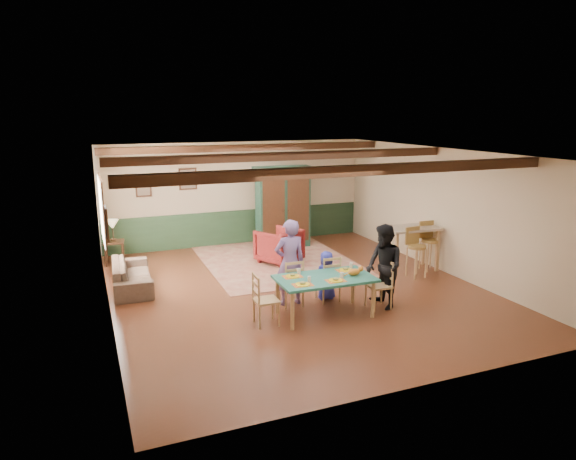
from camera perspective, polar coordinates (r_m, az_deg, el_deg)
name	(u,v)px	position (r m, az deg, el deg)	size (l,w,h in m)	color
floor	(296,289)	(10.28, 0.91, -6.62)	(8.00, 8.00, 0.00)	#4D2315
wall_back	(238,193)	(13.62, -5.62, 4.06)	(7.00, 0.02, 2.70)	beige
wall_left	(105,240)	(9.17, -19.67, -1.02)	(0.02, 8.00, 2.70)	beige
wall_right	(444,211)	(11.69, 16.96, 2.08)	(0.02, 8.00, 2.70)	beige
ceiling	(297,153)	(9.71, 0.96, 8.56)	(7.00, 8.00, 0.02)	silver
wainscot_back	(239,227)	(13.77, -5.52, 0.35)	(6.95, 0.03, 0.90)	#1D3521
ceiling_beam_front	(357,170)	(7.66, 7.70, 6.58)	(6.95, 0.16, 0.16)	black
ceiling_beam_mid	(289,156)	(10.09, 0.07, 8.22)	(6.95, 0.16, 0.16)	black
ceiling_beam_back	(248,148)	(12.53, -4.44, 9.11)	(6.95, 0.16, 0.16)	black
window_left	(101,210)	(10.79, -20.01, 2.06)	(0.06, 1.60, 1.30)	white
picture_left_wall	(107,223)	(8.50, -19.48, 0.70)	(0.04, 0.42, 0.52)	gray
picture_back_a	(188,179)	(13.23, -11.06, 5.59)	(0.45, 0.04, 0.55)	gray
picture_back_b	(143,187)	(13.09, -15.77, 4.60)	(0.38, 0.04, 0.48)	gray
dining_table	(325,297)	(8.93, 4.10, -7.40)	(1.66, 0.92, 0.69)	#226B5D
dining_chair_far_left	(291,282)	(9.34, 0.35, -5.83)	(0.39, 0.41, 0.87)	tan
dining_chair_far_right	(328,278)	(9.61, 4.48, -5.32)	(0.39, 0.41, 0.87)	tan
dining_chair_end_left	(266,299)	(8.53, -2.43, -7.69)	(0.39, 0.41, 0.87)	tan
dining_chair_end_right	(379,285)	(9.36, 10.05, -5.99)	(0.39, 0.41, 0.87)	tan
person_man	(290,262)	(9.29, 0.19, -3.61)	(0.58, 0.38, 1.59)	slate
person_woman	(384,267)	(9.31, 10.62, -4.03)	(0.74, 0.58, 1.52)	black
person_child	(326,275)	(9.67, 4.29, -5.05)	(0.45, 0.29, 0.93)	#272D9F
cat	(354,271)	(8.92, 7.36, -4.57)	(0.33, 0.13, 0.17)	orange
place_setting_near_left	(303,282)	(8.40, 1.64, -5.79)	(0.37, 0.28, 0.11)	yellow
place_setting_near_center	(336,278)	(8.64, 5.34, -5.32)	(0.37, 0.28, 0.11)	yellow
place_setting_far_left	(293,274)	(8.81, 0.51, -4.89)	(0.37, 0.28, 0.11)	yellow
place_setting_far_right	(346,268)	(9.20, 6.42, -4.18)	(0.37, 0.28, 0.11)	yellow
area_rug	(277,261)	(12.19, -1.23, -3.42)	(3.33, 3.96, 0.01)	#CCB594
armoire	(283,207)	(13.27, -0.58, 2.56)	(1.48, 0.59, 2.10)	#16382B
armchair	(279,246)	(11.96, -1.01, -1.77)	(0.86, 0.89, 0.81)	#4D0F13
sofa	(132,275)	(10.76, -16.96, -4.79)	(1.85, 0.72, 0.54)	#433329
end_table	(115,253)	(12.53, -18.71, -2.40)	(0.45, 0.45, 0.55)	black
table_lamp	(113,231)	(12.41, -18.89, -0.06)	(0.28, 0.28, 0.50)	beige
counter_table	(411,249)	(11.70, 13.46, -2.02)	(1.18, 0.69, 0.98)	#C4B198
bar_stool_left	(417,253)	(11.22, 14.11, -2.47)	(0.38, 0.42, 1.07)	olive
bar_stool_right	(430,246)	(11.80, 15.49, -1.76)	(0.38, 0.42, 1.09)	olive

